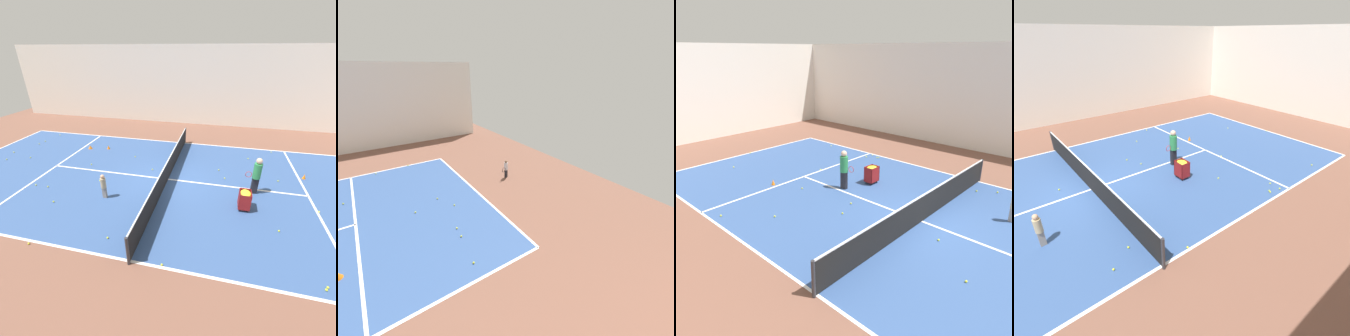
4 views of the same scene
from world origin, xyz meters
The scene contains 12 objects.
line_baseline_near centered at (0.00, -11.95, 0.01)m, with size 10.39×0.10×0.00m, color white.
line_service_near centered at (0.00, -6.57, 0.01)m, with size 10.39×0.10×0.00m, color white.
player_near_baseline centered at (0.14, -14.15, 0.61)m, with size 0.34×0.53×1.07m.
tennis_ball_1 centered at (-0.98, -10.48, 0.04)m, with size 0.07×0.07×0.07m, color yellow.
tennis_ball_2 centered at (4.91, -7.85, 0.04)m, with size 0.07×0.07×0.07m, color yellow.
tennis_ball_5 centered at (-0.55, -8.82, 0.04)m, with size 0.07×0.07×0.07m, color yellow.
tennis_ball_6 centered at (-2.59, -9.93, 0.04)m, with size 0.07×0.07×0.07m, color yellow.
tennis_ball_16 centered at (-3.14, -9.88, 0.04)m, with size 0.07×0.07×0.07m, color yellow.
tennis_ball_21 centered at (-4.54, -9.70, 0.04)m, with size 0.07×0.07×0.07m, color yellow.
tennis_ball_25 centered at (5.13, -9.75, 0.04)m, with size 0.07×0.07×0.07m, color yellow.
tennis_ball_29 centered at (0.03, -10.01, 0.04)m, with size 0.07×0.07×0.07m, color yellow.
tennis_ball_30 centered at (2.08, -6.17, 0.04)m, with size 0.07×0.07×0.07m, color yellow.
Camera 2 is at (-9.66, -7.52, 5.91)m, focal length 24.00 mm.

